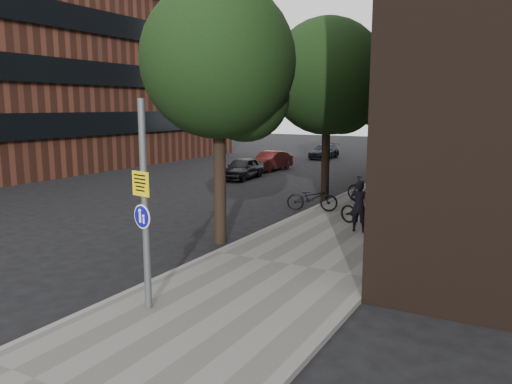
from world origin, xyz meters
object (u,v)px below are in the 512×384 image
Objects in this scene: signpost at (145,206)px; pedestrian at (359,206)px; parked_bike_facade_near at (364,211)px; parked_car_near at (242,168)px.

signpost is 2.48× the size of pedestrian.
pedestrian is at bearing 88.87° from signpost.
parked_bike_facade_near is at bearing -91.87° from pedestrian.
signpost is at bearing -174.44° from parked_bike_facade_near.
pedestrian is 0.47× the size of parked_car_near.
parked_car_near is (-9.61, 9.03, -0.34)m from pedestrian.
parked_bike_facade_near is at bearing 90.53° from signpost.
signpost is 1.16× the size of parked_car_near.
parked_car_near is at bearing 65.54° from parked_bike_facade_near.
signpost is 8.20m from pedestrian.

